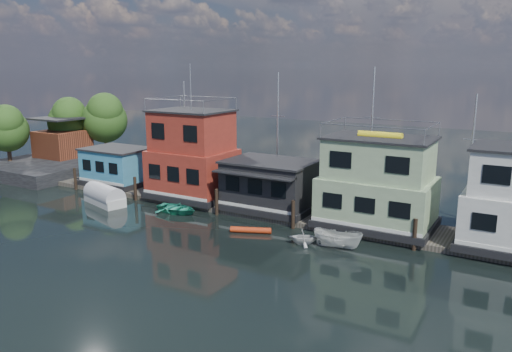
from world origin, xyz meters
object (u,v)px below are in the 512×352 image
Objects in this scene: houseboat_dark at (270,185)px; dinghy_teal at (177,208)px; houseboat_blue at (117,166)px; houseboat_green at (377,184)px; dinghy_white at (304,237)px; houseboat_red at (193,156)px; motorboat at (338,239)px; tarp_runabout at (104,196)px; red_kayak at (251,230)px.

houseboat_dark is 8.06m from dinghy_teal.
houseboat_green reaches higher than houseboat_blue.
houseboat_green is 16.51m from dinghy_teal.
houseboat_green is 4.04× the size of dinghy_white.
dinghy_white is at bearing -21.94° from houseboat_red.
dinghy_teal is at bearing -72.06° from houseboat_red.
houseboat_blue is at bearing -180.00° from houseboat_green.
motorboat is (25.47, -5.11, -1.54)m from houseboat_blue.
motorboat is at bearing 16.80° from tarp_runabout.
houseboat_green is (17.00, 0.00, -0.55)m from houseboat_red.
houseboat_dark is at bearing 20.10° from dinghy_white.
houseboat_dark is at bearing -58.62° from dinghy_teal.
dinghy_teal reaches higher than red_kayak.
houseboat_red reaches higher than red_kayak.
houseboat_green is at bearing 0.00° from houseboat_blue.
houseboat_dark is (17.50, -0.02, 0.21)m from houseboat_blue.
houseboat_red is at bearing 70.87° from motorboat.
houseboat_red is 5.61m from dinghy_teal.
dinghy_white is (12.36, -1.49, 0.16)m from dinghy_teal.
houseboat_dark reaches higher than motorboat.
tarp_runabout reaches higher than motorboat.
tarp_runabout reaches higher than dinghy_teal.
red_kayak is at bearing -98.53° from dinghy_teal.
dinghy_teal is (-15.70, -4.01, -3.16)m from houseboat_green.
houseboat_blue is at bearing 142.05° from red_kayak.
houseboat_red is at bearing 128.08° from red_kayak.
red_kayak is (1.27, -5.27, -2.19)m from houseboat_dark.
red_kayak is at bearing 61.50° from dinghy_white.
houseboat_blue is 26.53m from houseboat_green.
dinghy_white reaches higher than red_kayak.
houseboat_red is 17.12m from motorboat.
red_kayak is (-6.70, -0.18, -0.45)m from motorboat.
houseboat_dark is (8.00, -0.02, -1.69)m from houseboat_red.
houseboat_red is at bearing 18.58° from dinghy_teal.
houseboat_red reaches higher than houseboat_green.
houseboat_dark is 8.09m from dinghy_white.
motorboat is at bearing -20.66° from red_kayak.
houseboat_red is at bearing -180.00° from houseboat_green.
houseboat_green is (9.00, 0.02, 1.13)m from houseboat_dark.
houseboat_green is at bearing 0.12° from houseboat_dark.
houseboat_red is 3.15× the size of dinghy_teal.
houseboat_blue is 17.50m from houseboat_dark.
houseboat_dark reaches higher than dinghy_white.
houseboat_dark reaches higher than tarp_runabout.
houseboat_red is 2.38× the size of tarp_runabout.
houseboat_blue reaches higher than dinghy_teal.
houseboat_dark is 1.48× the size of tarp_runabout.
dinghy_teal is (-6.70, -3.99, -2.03)m from houseboat_dark.
tarp_runabout is 22.01m from motorboat.
houseboat_blue is 0.76× the size of houseboat_green.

